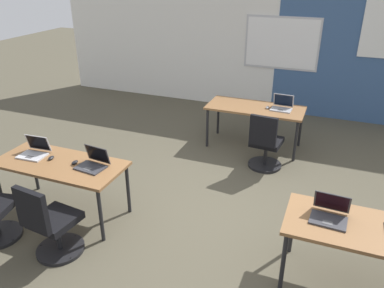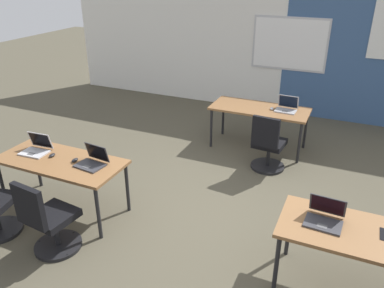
{
  "view_description": "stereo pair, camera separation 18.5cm",
  "coord_description": "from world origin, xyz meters",
  "px_view_note": "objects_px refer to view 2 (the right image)",
  "views": [
    {
      "loc": [
        1.23,
        -3.79,
        2.9
      ],
      "look_at": [
        -0.4,
        0.33,
        0.79
      ],
      "focal_mm": 35.78,
      "sensor_mm": 36.0,
      "label": 1
    },
    {
      "loc": [
        1.4,
        -3.72,
        2.9
      ],
      "look_at": [
        -0.4,
        0.33,
        0.79
      ],
      "focal_mm": 35.78,
      "sensor_mm": 36.0,
      "label": 2
    }
  ],
  "objects_px": {
    "laptop_far_right": "(287,108)",
    "chair_near_left_inner": "(48,223)",
    "desk_far_center": "(260,111)",
    "laptop_near_right_inner": "(325,217)",
    "laptop_near_left_end": "(36,148)",
    "laptop_near_left_inner": "(92,161)",
    "desk_near_right": "(370,240)",
    "chair_far_right": "(268,147)",
    "mouse_far_right": "(272,109)",
    "mouse_near_left_inner": "(75,160)",
    "desk_near_left": "(61,164)",
    "mouse_near_left_end": "(52,155)"
  },
  "relations": [
    {
      "from": "laptop_far_right",
      "to": "chair_near_left_inner",
      "type": "distance_m",
      "value": 4.0
    },
    {
      "from": "desk_far_center",
      "to": "chair_far_right",
      "type": "relative_size",
      "value": 1.74
    },
    {
      "from": "desk_near_right",
      "to": "desk_far_center",
      "type": "bearing_deg",
      "value": 122.01
    },
    {
      "from": "desk_near_left",
      "to": "chair_near_left_inner",
      "type": "height_order",
      "value": "chair_near_left_inner"
    },
    {
      "from": "laptop_near_left_inner",
      "to": "chair_near_left_inner",
      "type": "height_order",
      "value": "laptop_near_left_inner"
    },
    {
      "from": "desk_near_right",
      "to": "desk_far_center",
      "type": "height_order",
      "value": "same"
    },
    {
      "from": "laptop_near_left_inner",
      "to": "laptop_near_right_inner",
      "type": "relative_size",
      "value": 1.04
    },
    {
      "from": "mouse_near_left_end",
      "to": "laptop_near_left_inner",
      "type": "height_order",
      "value": "laptop_near_left_inner"
    },
    {
      "from": "laptop_near_left_inner",
      "to": "laptop_near_right_inner",
      "type": "distance_m",
      "value": 2.65
    },
    {
      "from": "chair_near_left_inner",
      "to": "laptop_near_right_inner",
      "type": "relative_size",
      "value": 2.66
    },
    {
      "from": "desk_near_left",
      "to": "chair_far_right",
      "type": "relative_size",
      "value": 1.74
    },
    {
      "from": "desk_near_right",
      "to": "laptop_near_left_end",
      "type": "relative_size",
      "value": 4.6
    },
    {
      "from": "chair_far_right",
      "to": "desk_near_right",
      "type": "bearing_deg",
      "value": 129.41
    },
    {
      "from": "desk_far_center",
      "to": "mouse_far_right",
      "type": "bearing_deg",
      "value": 0.58
    },
    {
      "from": "desk_near_right",
      "to": "mouse_far_right",
      "type": "relative_size",
      "value": 15.15
    },
    {
      "from": "desk_near_right",
      "to": "mouse_far_right",
      "type": "bearing_deg",
      "value": 118.97
    },
    {
      "from": "desk_far_center",
      "to": "laptop_near_right_inner",
      "type": "xyz_separation_m",
      "value": [
        1.34,
        -2.77,
        0.11
      ]
    },
    {
      "from": "chair_near_left_inner",
      "to": "laptop_near_right_inner",
      "type": "xyz_separation_m",
      "value": [
        2.71,
        0.73,
        0.39
      ]
    },
    {
      "from": "mouse_near_left_end",
      "to": "laptop_near_right_inner",
      "type": "height_order",
      "value": "laptop_near_right_inner"
    },
    {
      "from": "chair_far_right",
      "to": "chair_near_left_inner",
      "type": "distance_m",
      "value": 3.26
    },
    {
      "from": "desk_far_center",
      "to": "laptop_near_left_end",
      "type": "height_order",
      "value": "laptop_near_left_end"
    },
    {
      "from": "desk_near_left",
      "to": "laptop_near_right_inner",
      "type": "xyz_separation_m",
      "value": [
        3.09,
        0.03,
        0.11
      ]
    },
    {
      "from": "laptop_near_left_end",
      "to": "laptop_near_left_inner",
      "type": "relative_size",
      "value": 0.97
    },
    {
      "from": "laptop_near_left_end",
      "to": "mouse_near_left_end",
      "type": "height_order",
      "value": "laptop_near_left_end"
    },
    {
      "from": "laptop_near_left_end",
      "to": "desk_near_right",
      "type": "bearing_deg",
      "value": -4.51
    },
    {
      "from": "chair_far_right",
      "to": "chair_near_left_inner",
      "type": "bearing_deg",
      "value": 63.84
    },
    {
      "from": "laptop_near_left_inner",
      "to": "chair_near_left_inner",
      "type": "bearing_deg",
      "value": -87.56
    },
    {
      "from": "chair_far_right",
      "to": "mouse_near_left_inner",
      "type": "relative_size",
      "value": 9.15
    },
    {
      "from": "desk_near_left",
      "to": "mouse_near_left_end",
      "type": "height_order",
      "value": "mouse_near_left_end"
    },
    {
      "from": "desk_near_right",
      "to": "chair_near_left_inner",
      "type": "bearing_deg",
      "value": -167.37
    },
    {
      "from": "desk_far_center",
      "to": "mouse_near_left_inner",
      "type": "relative_size",
      "value": 15.91
    },
    {
      "from": "desk_near_right",
      "to": "chair_near_left_inner",
      "type": "distance_m",
      "value": 3.2
    },
    {
      "from": "chair_far_right",
      "to": "mouse_near_left_inner",
      "type": "bearing_deg",
      "value": 52.37
    },
    {
      "from": "desk_far_center",
      "to": "mouse_near_left_end",
      "type": "relative_size",
      "value": 14.97
    },
    {
      "from": "laptop_near_left_inner",
      "to": "chair_far_right",
      "type": "bearing_deg",
      "value": 57.25
    },
    {
      "from": "laptop_near_left_inner",
      "to": "laptop_near_right_inner",
      "type": "height_order",
      "value": "laptop_near_left_inner"
    },
    {
      "from": "chair_near_left_inner",
      "to": "laptop_near_left_end",
      "type": "bearing_deg",
      "value": -36.76
    },
    {
      "from": "laptop_near_left_end",
      "to": "laptop_far_right",
      "type": "distance_m",
      "value": 3.82
    },
    {
      "from": "laptop_far_right",
      "to": "laptop_near_left_inner",
      "type": "xyz_separation_m",
      "value": [
        -1.73,
        -2.79,
        0.0
      ]
    },
    {
      "from": "desk_near_left",
      "to": "laptop_near_left_end",
      "type": "relative_size",
      "value": 4.6
    },
    {
      "from": "laptop_near_left_end",
      "to": "laptop_near_right_inner",
      "type": "relative_size",
      "value": 1.01
    },
    {
      "from": "laptop_far_right",
      "to": "laptop_near_left_inner",
      "type": "distance_m",
      "value": 3.29
    },
    {
      "from": "desk_near_right",
      "to": "laptop_near_left_inner",
      "type": "height_order",
      "value": "laptop_near_left_inner"
    },
    {
      "from": "mouse_far_right",
      "to": "laptop_far_right",
      "type": "bearing_deg",
      "value": 13.32
    },
    {
      "from": "laptop_near_right_inner",
      "to": "chair_near_left_inner",
      "type": "bearing_deg",
      "value": -161.78
    },
    {
      "from": "desk_far_center",
      "to": "mouse_far_right",
      "type": "distance_m",
      "value": 0.21
    },
    {
      "from": "desk_near_left",
      "to": "desk_far_center",
      "type": "xyz_separation_m",
      "value": [
        1.75,
        2.8,
        0.0
      ]
    },
    {
      "from": "mouse_far_right",
      "to": "laptop_near_right_inner",
      "type": "distance_m",
      "value": 3.0
    },
    {
      "from": "desk_near_left",
      "to": "mouse_near_left_inner",
      "type": "height_order",
      "value": "mouse_near_left_inner"
    },
    {
      "from": "mouse_far_right",
      "to": "chair_near_left_inner",
      "type": "distance_m",
      "value": 3.85
    }
  ]
}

